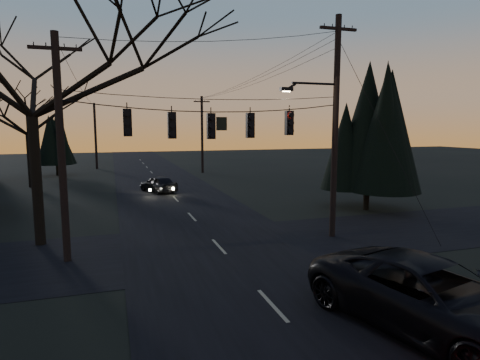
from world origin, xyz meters
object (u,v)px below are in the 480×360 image
object	(u,v)px
utility_pole_far_l	(97,169)
bare_tree_left	(29,63)
utility_pole_left	(68,261)
utility_pole_far_r	(203,173)
evergreen_right	(369,136)
sedan_oncoming_a	(159,184)
utility_pole_right	(332,236)
suv_near	(431,297)

from	to	relation	value
utility_pole_far_l	bare_tree_left	bearing A→B (deg)	-92.31
utility_pole_left	bare_tree_left	bearing A→B (deg)	116.05
utility_pole_far_r	utility_pole_far_l	bearing A→B (deg)	145.18
bare_tree_left	evergreen_right	xyz separation A→B (m)	(18.05, 2.01, -3.15)
bare_tree_left	sedan_oncoming_a	bearing A→B (deg)	62.91
utility_pole_right	utility_pole_left	distance (m)	11.50
utility_pole_left	suv_near	xyz separation A→B (m)	(9.20, -8.55, 0.89)
utility_pole_right	utility_pole_far_l	xyz separation A→B (m)	(-11.50, 36.00, 0.00)
utility_pole_left	evergreen_right	distance (m)	17.96
utility_pole_left	utility_pole_far_r	world-z (taller)	same
utility_pole_left	evergreen_right	world-z (taller)	evergreen_right
utility_pole_right	bare_tree_left	size ratio (longest dim) A/B	0.90
utility_pole_left	evergreen_right	size ratio (longest dim) A/B	1.06
utility_pole_far_l	evergreen_right	bearing A→B (deg)	-61.87
evergreen_right	sedan_oncoming_a	size ratio (longest dim) A/B	2.07
utility_pole_far_l	evergreen_right	xyz separation A→B (m)	(16.70, -31.25, 4.59)
evergreen_right	suv_near	xyz separation A→B (m)	(-7.50, -13.30, -3.69)
evergreen_right	utility_pole_far_l	bearing A→B (deg)	118.13
utility_pole_far_r	suv_near	distance (m)	36.63
evergreen_right	utility_pole_right	bearing A→B (deg)	-137.61
utility_pole_far_l	suv_near	distance (m)	45.50
sedan_oncoming_a	utility_pole_right	bearing A→B (deg)	88.95
utility_pole_far_r	evergreen_right	distance (m)	24.26
bare_tree_left	sedan_oncoming_a	distance (m)	16.02
utility_pole_left	suv_near	bearing A→B (deg)	-42.90
utility_pole_far_r	sedan_oncoming_a	xyz separation A→B (m)	(-6.30, -12.47, 0.66)
utility_pole_right	suv_near	world-z (taller)	utility_pole_right
bare_tree_left	sedan_oncoming_a	world-z (taller)	bare_tree_left
utility_pole_left	sedan_oncoming_a	distance (m)	16.39
utility_pole_right	utility_pole_left	bearing A→B (deg)	180.00
utility_pole_left	bare_tree_left	xyz separation A→B (m)	(-1.34, 2.74, 7.74)
utility_pole_far_l	suv_near	world-z (taller)	utility_pole_far_l
utility_pole_left	evergreen_right	xyz separation A→B (m)	(16.70, 4.75, 4.59)
utility_pole_right	utility_pole_left	xyz separation A→B (m)	(-11.50, 0.00, 0.00)
utility_pole_right	suv_near	bearing A→B (deg)	-105.06
utility_pole_far_r	suv_near	size ratio (longest dim) A/B	1.32
bare_tree_left	sedan_oncoming_a	xyz separation A→B (m)	(6.54, 12.79, -7.08)
bare_tree_left	suv_near	xyz separation A→B (m)	(10.54, -11.29, -6.85)
utility_pole_left	sedan_oncoming_a	size ratio (longest dim) A/B	2.21
utility_pole_far_l	sedan_oncoming_a	distance (m)	21.13
sedan_oncoming_a	utility_pole_far_l	bearing A→B (deg)	-98.87
utility_pole_right	bare_tree_left	distance (m)	15.24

